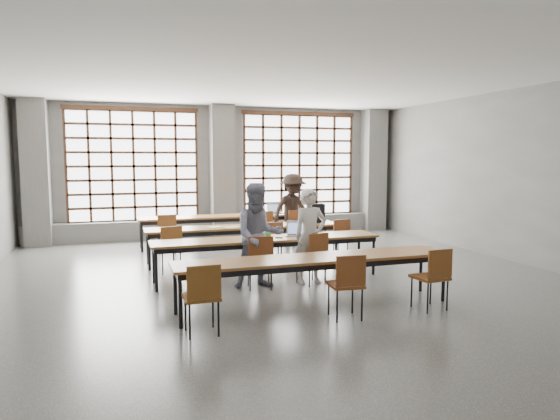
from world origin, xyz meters
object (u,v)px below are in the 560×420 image
at_px(plastic_bag, 259,208).
at_px(chair_mid_centre, 272,239).
at_px(chair_back_right, 295,224).
at_px(chair_mid_right, 338,235).
at_px(student_back, 293,210).
at_px(green_box, 263,235).
at_px(laptop_front, 296,232).
at_px(red_pouch, 201,293).
at_px(student_male, 310,236).
at_px(desk_row_c, 268,241).
at_px(desk_row_b, 245,229).
at_px(chair_back_mid, 263,225).
at_px(backpack, 316,213).
at_px(chair_back_left, 167,230).
at_px(chair_front_right, 314,253).
at_px(laptop_back, 275,211).
at_px(student_female, 259,236).
at_px(chair_near_right, 434,273).
at_px(phone, 279,238).
at_px(desk_row_d, 316,261).
at_px(chair_near_mid, 347,280).
at_px(mouse, 318,234).
at_px(chair_near_left, 202,292).
at_px(chair_mid_left, 169,244).
at_px(chair_front_left, 260,256).

bearing_deg(plastic_bag, chair_mid_centre, -100.04).
relative_size(chair_back_right, chair_mid_right, 1.00).
bearing_deg(chair_mid_centre, student_back, 60.60).
bearing_deg(green_box, laptop_front, 2.29).
bearing_deg(plastic_bag, student_back, -38.16).
bearing_deg(red_pouch, chair_back_right, 59.76).
bearing_deg(student_male, desk_row_c, 135.81).
bearing_deg(green_box, desk_row_b, 88.42).
bearing_deg(chair_back_mid, backpack, -56.39).
bearing_deg(chair_back_left, chair_front_right, -59.57).
bearing_deg(laptop_back, student_female, -110.97).
relative_size(desk_row_b, chair_front_right, 4.55).
height_order(chair_near_right, student_back, student_back).
distance_m(chair_mid_right, red_pouch, 4.74).
xyz_separation_m(chair_front_right, laptop_front, (-0.05, 0.73, 0.25)).
bearing_deg(laptop_front, phone, -152.51).
relative_size(chair_front_right, backpack, 2.20).
xyz_separation_m(student_back, red_pouch, (-3.08, -5.42, -0.37)).
xyz_separation_m(chair_mid_right, phone, (-1.63, -1.08, 0.20)).
height_order(desk_row_d, student_back, student_back).
distance_m(desk_row_d, laptop_back, 5.60).
height_order(chair_back_right, chair_near_mid, same).
height_order(desk_row_c, backpack, backpack).
bearing_deg(red_pouch, chair_mid_right, 45.13).
height_order(chair_mid_centre, chair_mid_right, same).
height_order(student_female, mouse, student_female).
height_order(chair_near_left, backpack, backpack).
height_order(laptop_back, red_pouch, laptop_back).
xyz_separation_m(chair_near_mid, red_pouch, (-1.89, 0.08, -0.04)).
height_order(chair_back_left, chair_mid_centre, same).
bearing_deg(chair_back_right, chair_mid_centre, -121.06).
bearing_deg(chair_near_left, desk_row_d, 20.32).
xyz_separation_m(chair_mid_left, green_box, (1.54, -0.90, 0.24)).
relative_size(chair_near_mid, phone, 6.77).
distance_m(chair_near_left, phone, 2.93).
distance_m(chair_near_mid, student_male, 1.99).
bearing_deg(mouse, chair_near_mid, -103.77).
height_order(chair_back_right, chair_near_left, same).
relative_size(chair_back_mid, chair_near_mid, 1.00).
height_order(chair_back_mid, red_pouch, chair_back_mid).
distance_m(desk_row_b, chair_mid_left, 1.70).
height_order(chair_mid_left, student_female, student_female).
xyz_separation_m(chair_front_right, red_pouch, (-2.16, -1.75, -0.04)).
bearing_deg(chair_near_right, chair_near_mid, -180.00).
height_order(chair_back_left, chair_near_left, same).
relative_size(desk_row_b, student_back, 2.31).
bearing_deg(student_back, chair_mid_right, -97.27).
height_order(chair_front_left, backpack, backpack).
relative_size(chair_mid_centre, red_pouch, 4.40).
relative_size(backpack, red_pouch, 2.00).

